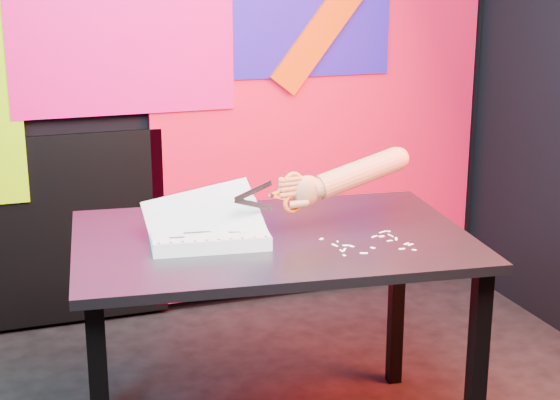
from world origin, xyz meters
name	(u,v)px	position (x,y,z in m)	size (l,w,h in m)	color
room	(299,51)	(0.00, 0.00, 1.35)	(3.01, 3.01, 2.71)	black
backdrop	(197,108)	(0.06, 1.46, 0.96)	(2.88, 0.05, 2.08)	red
work_table	(272,261)	(0.00, 0.24, 0.66)	(1.32, 0.96, 0.75)	black
printout_stack	(208,234)	(-0.20, 0.25, 0.77)	(0.38, 0.30, 0.19)	silver
scissors	(288,193)	(0.05, 0.22, 0.89)	(0.23, 0.04, 0.13)	#B7B7B8
hand_forearm	(351,176)	(0.27, 0.25, 0.92)	(0.46, 0.12, 0.16)	#AF7856
paper_clippings	(371,243)	(0.27, 0.07, 0.75)	(0.26, 0.20, 0.00)	white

